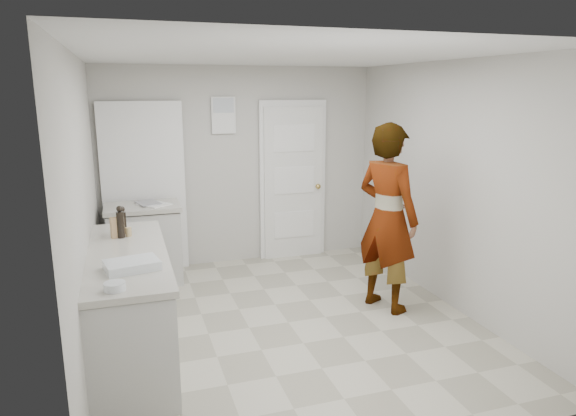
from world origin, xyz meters
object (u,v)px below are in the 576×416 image
object	(u,v)px
baking_dish	(132,265)
oil_cruet_a	(123,221)
oil_cruet_b	(120,223)
person	(387,218)
spice_jar	(129,232)
egg_bowl	(115,286)
cake_mix_box	(117,227)

from	to	relation	value
baking_dish	oil_cruet_a	bearing A→B (deg)	92.78
oil_cruet_a	oil_cruet_b	world-z (taller)	oil_cruet_b
person	oil_cruet_b	distance (m)	2.55
spice_jar	baking_dish	bearing A→B (deg)	-89.67
spice_jar	oil_cruet_b	distance (m)	0.12
person	oil_cruet_b	xyz separation A→B (m)	(-2.54, 0.19, 0.11)
spice_jar	egg_bowl	distance (m)	1.30
oil_cruet_b	egg_bowl	world-z (taller)	oil_cruet_b
person	cake_mix_box	world-z (taller)	person
spice_jar	baking_dish	distance (m)	0.91
cake_mix_box	egg_bowl	world-z (taller)	cake_mix_box
cake_mix_box	oil_cruet_a	bearing A→B (deg)	50.94
cake_mix_box	spice_jar	world-z (taller)	cake_mix_box
cake_mix_box	oil_cruet_a	size ratio (longest dim) A/B	0.73
egg_bowl	person	bearing A→B (deg)	22.57
egg_bowl	spice_jar	bearing A→B (deg)	85.01
baking_dish	egg_bowl	distance (m)	0.40
person	egg_bowl	size ratio (longest dim) A/B	13.59
spice_jar	baking_dish	world-z (taller)	spice_jar
baking_dish	egg_bowl	xyz separation A→B (m)	(-0.12, -0.39, -0.00)
cake_mix_box	egg_bowl	xyz separation A→B (m)	(-0.02, -1.29, -0.07)
cake_mix_box	baking_dish	distance (m)	0.91
cake_mix_box	oil_cruet_b	distance (m)	0.06
baking_dish	egg_bowl	size ratio (longest dim) A/B	2.99
spice_jar	oil_cruet_b	world-z (taller)	oil_cruet_b
oil_cruet_b	egg_bowl	bearing A→B (deg)	-92.21
oil_cruet_a	cake_mix_box	bearing A→B (deg)	-112.57
oil_cruet_b	person	bearing A→B (deg)	-4.36
oil_cruet_b	egg_bowl	distance (m)	1.28
cake_mix_box	oil_cruet_b	size ratio (longest dim) A/B	0.64
cake_mix_box	oil_cruet_a	distance (m)	0.13
oil_cruet_a	spice_jar	bearing A→B (deg)	-67.59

